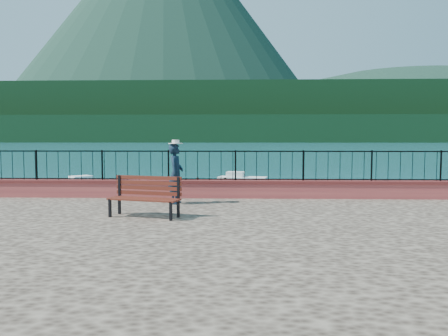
# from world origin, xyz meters

# --- Properties ---
(ground) EXTENTS (2000.00, 2000.00, 0.00)m
(ground) POSITION_xyz_m (0.00, 0.00, 0.00)
(ground) COLOR #19596B
(ground) RESTS_ON ground
(parapet) EXTENTS (28.00, 0.46, 0.58)m
(parapet) POSITION_xyz_m (0.00, 3.70, 1.49)
(parapet) COLOR #CC5149
(parapet) RESTS_ON promenade
(railing) EXTENTS (27.00, 0.05, 0.95)m
(railing) POSITION_xyz_m (0.00, 3.70, 2.25)
(railing) COLOR black
(railing) RESTS_ON parapet
(dock) EXTENTS (2.00, 16.00, 0.30)m
(dock) POSITION_xyz_m (-2.00, 12.00, 0.15)
(dock) COLOR #2D231C
(dock) RESTS_ON ground
(far_forest) EXTENTS (900.00, 60.00, 18.00)m
(far_forest) POSITION_xyz_m (0.00, 300.00, 9.00)
(far_forest) COLOR black
(far_forest) RESTS_ON ground
(foothills) EXTENTS (900.00, 120.00, 44.00)m
(foothills) POSITION_xyz_m (0.00, 360.00, 22.00)
(foothills) COLOR black
(foothills) RESTS_ON ground
(volcano) EXTENTS (560.00, 560.00, 380.00)m
(volcano) POSITION_xyz_m (-120.00, 700.00, 190.00)
(volcano) COLOR #142D23
(volcano) RESTS_ON ground
(companion_hill) EXTENTS (448.00, 384.00, 180.00)m
(companion_hill) POSITION_xyz_m (220.00, 560.00, 0.00)
(companion_hill) COLOR #142D23
(companion_hill) RESTS_ON ground
(park_bench) EXTENTS (1.90, 1.04, 1.00)m
(park_bench) POSITION_xyz_m (-2.53, 0.17, 1.50)
(park_bench) COLOR black
(park_bench) RESTS_ON promenade
(person) EXTENTS (0.49, 0.69, 1.79)m
(person) POSITION_xyz_m (-2.07, 2.41, 2.10)
(person) COLOR black
(person) RESTS_ON promenade
(hat) EXTENTS (0.44, 0.44, 0.12)m
(hat) POSITION_xyz_m (-2.07, 2.41, 3.05)
(hat) COLOR white
(hat) RESTS_ON person
(boat_0) EXTENTS (3.86, 2.26, 0.80)m
(boat_0) POSITION_xyz_m (-4.29, 10.02, 0.40)
(boat_0) COLOR silver
(boat_0) RESTS_ON ground
(boat_1) EXTENTS (3.94, 2.65, 0.80)m
(boat_1) POSITION_xyz_m (3.70, 12.05, 0.40)
(boat_1) COLOR silver
(boat_1) RESTS_ON ground
(boat_2) EXTENTS (3.66, 3.51, 0.80)m
(boat_2) POSITION_xyz_m (4.06, 13.46, 0.40)
(boat_2) COLOR silver
(boat_2) RESTS_ON ground
(boat_3) EXTENTS (3.44, 3.36, 0.80)m
(boat_3) POSITION_xyz_m (-9.77, 16.89, 0.40)
(boat_3) COLOR silver
(boat_3) RESTS_ON ground
(boat_4) EXTENTS (3.55, 1.92, 0.80)m
(boat_4) POSITION_xyz_m (0.06, 20.04, 0.40)
(boat_4) COLOR silver
(boat_4) RESTS_ON ground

